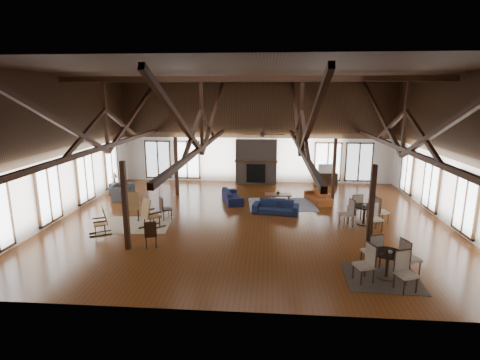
# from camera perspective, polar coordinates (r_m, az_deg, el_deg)

# --- Properties ---
(floor) EXTENTS (16.00, 16.00, 0.00)m
(floor) POSITION_cam_1_polar(r_m,az_deg,el_deg) (15.98, 1.57, -5.93)
(floor) COLOR #5A2B13
(floor) RESTS_ON ground
(ceiling) EXTENTS (16.00, 14.00, 0.02)m
(ceiling) POSITION_cam_1_polar(r_m,az_deg,el_deg) (15.15, 1.72, 16.09)
(ceiling) COLOR black
(ceiling) RESTS_ON wall_back
(wall_back) EXTENTS (16.00, 0.02, 6.00)m
(wall_back) POSITION_cam_1_polar(r_m,az_deg,el_deg) (22.23, 2.56, 7.31)
(wall_back) COLOR white
(wall_back) RESTS_ON floor
(wall_front) EXTENTS (16.00, 0.02, 6.00)m
(wall_front) POSITION_cam_1_polar(r_m,az_deg,el_deg) (8.42, -0.77, -1.91)
(wall_front) COLOR white
(wall_front) RESTS_ON floor
(wall_left) EXTENTS (0.02, 14.00, 6.00)m
(wall_left) POSITION_cam_1_polar(r_m,az_deg,el_deg) (17.59, -25.46, 4.61)
(wall_left) COLOR white
(wall_left) RESTS_ON floor
(wall_right) EXTENTS (0.02, 14.00, 6.00)m
(wall_right) POSITION_cam_1_polar(r_m,az_deg,el_deg) (16.89, 29.93, 3.85)
(wall_right) COLOR white
(wall_right) RESTS_ON floor
(roof_truss) EXTENTS (15.60, 14.07, 3.14)m
(roof_truss) POSITION_cam_1_polar(r_m,az_deg,el_deg) (15.17, 1.67, 8.63)
(roof_truss) COLOR black
(roof_truss) RESTS_ON wall_back
(post_grid) EXTENTS (8.16, 7.16, 3.05)m
(post_grid) POSITION_cam_1_polar(r_m,az_deg,el_deg) (15.56, 1.61, -0.60)
(post_grid) COLOR black
(post_grid) RESTS_ON floor
(fireplace) EXTENTS (2.50, 0.69, 2.60)m
(fireplace) POSITION_cam_1_polar(r_m,az_deg,el_deg) (22.13, 2.49, 2.82)
(fireplace) COLOR brown
(fireplace) RESTS_ON floor
(ceiling_fan) EXTENTS (1.60, 1.60, 0.75)m
(ceiling_fan) POSITION_cam_1_polar(r_m,az_deg,el_deg) (14.18, 3.49, 7.12)
(ceiling_fan) COLOR black
(ceiling_fan) RESTS_ON roof_truss
(sofa_navy_front) EXTENTS (2.11, 1.09, 0.59)m
(sofa_navy_front) POSITION_cam_1_polar(r_m,az_deg,el_deg) (16.71, 5.47, -4.08)
(sofa_navy_front) COLOR #161F3E
(sofa_navy_front) RESTS_ON floor
(sofa_navy_left) EXTENTS (2.12, 1.30, 0.58)m
(sofa_navy_left) POSITION_cam_1_polar(r_m,az_deg,el_deg) (18.43, -1.15, -2.42)
(sofa_navy_left) COLOR #141938
(sofa_navy_left) RESTS_ON floor
(sofa_orange) EXTENTS (2.02, 1.21, 0.55)m
(sofa_orange) POSITION_cam_1_polar(r_m,az_deg,el_deg) (18.71, 11.79, -2.50)
(sofa_orange) COLOR brown
(sofa_orange) RESTS_ON floor
(coffee_table) EXTENTS (1.29, 0.73, 0.47)m
(coffee_table) POSITION_cam_1_polar(r_m,az_deg,el_deg) (18.15, 5.82, -2.32)
(coffee_table) COLOR brown
(coffee_table) RESTS_ON floor
(vase) EXTENTS (0.17, 0.17, 0.18)m
(vase) POSITION_cam_1_polar(r_m,az_deg,el_deg) (18.10, 5.82, -1.87)
(vase) COLOR #B2B2B2
(vase) RESTS_ON coffee_table
(armchair) EXTENTS (1.25, 1.12, 0.76)m
(armchair) POSITION_cam_1_polar(r_m,az_deg,el_deg) (19.61, -17.53, -1.81)
(armchair) COLOR #2E2F31
(armchair) RESTS_ON floor
(side_table_lamp) EXTENTS (0.49, 0.49, 1.25)m
(side_table_lamp) POSITION_cam_1_polar(r_m,az_deg,el_deg) (20.57, -18.49, -0.95)
(side_table_lamp) COLOR black
(side_table_lamp) RESTS_ON floor
(rocking_chair_a) EXTENTS (0.75, 1.03, 1.19)m
(rocking_chair_a) POSITION_cam_1_polar(r_m,az_deg,el_deg) (16.41, -16.09, -3.89)
(rocking_chair_a) COLOR olive
(rocking_chair_a) RESTS_ON floor
(rocking_chair_b) EXTENTS (1.01, 1.04, 1.22)m
(rocking_chair_b) POSITION_cam_1_polar(r_m,az_deg,el_deg) (15.12, -13.68, -5.12)
(rocking_chair_b) COLOR olive
(rocking_chair_b) RESTS_ON floor
(rocking_chair_c) EXTENTS (0.91, 0.75, 1.03)m
(rocking_chair_c) POSITION_cam_1_polar(r_m,az_deg,el_deg) (15.09, -20.26, -5.96)
(rocking_chair_c) COLOR olive
(rocking_chair_c) RESTS_ON floor
(side_chair_a) EXTENTS (0.59, 0.59, 1.00)m
(side_chair_a) POSITION_cam_1_polar(r_m,az_deg,el_deg) (15.99, -11.56, -3.99)
(side_chair_a) COLOR black
(side_chair_a) RESTS_ON floor
(side_chair_b) EXTENTS (0.52, 0.52, 0.97)m
(side_chair_b) POSITION_cam_1_polar(r_m,az_deg,el_deg) (13.25, -13.47, -7.74)
(side_chair_b) COLOR black
(side_chair_b) RESTS_ON floor
(cafe_table_near) EXTENTS (2.09, 2.09, 1.07)m
(cafe_table_near) POSITION_cam_1_polar(r_m,az_deg,el_deg) (11.70, 21.57, -11.30)
(cafe_table_near) COLOR black
(cafe_table_near) RESTS_ON floor
(cafe_table_far) EXTENTS (2.11, 2.11, 1.08)m
(cafe_table_far) POSITION_cam_1_polar(r_m,az_deg,el_deg) (15.97, 18.42, -4.59)
(cafe_table_far) COLOR black
(cafe_table_far) RESTS_ON floor
(cup_near) EXTENTS (0.11, 0.11, 0.09)m
(cup_near) POSITION_cam_1_polar(r_m,az_deg,el_deg) (11.54, 21.93, -10.15)
(cup_near) COLOR #B2B2B2
(cup_near) RESTS_ON cafe_table_near
(cup_far) EXTENTS (0.15, 0.15, 0.10)m
(cup_far) POSITION_cam_1_polar(r_m,az_deg,el_deg) (15.84, 18.44, -3.64)
(cup_far) COLOR #B2B2B2
(cup_far) RESTS_ON cafe_table_far
(tv_console) EXTENTS (1.31, 0.49, 0.66)m
(tv_console) POSITION_cam_1_polar(r_m,az_deg,el_deg) (22.64, 12.96, 0.25)
(tv_console) COLOR black
(tv_console) RESTS_ON floor
(television) EXTENTS (0.96, 0.19, 0.55)m
(television) POSITION_cam_1_polar(r_m,az_deg,el_deg) (22.51, 12.96, 1.74)
(television) COLOR #B2B2B2
(television) RESTS_ON tv_console
(rug_tan) EXTENTS (2.80, 2.29, 0.01)m
(rug_tan) POSITION_cam_1_polar(r_m,az_deg,el_deg) (15.82, -15.38, -6.58)
(rug_tan) COLOR tan
(rug_tan) RESTS_ON floor
(rug_navy) EXTENTS (3.34, 2.63, 0.01)m
(rug_navy) POSITION_cam_1_polar(r_m,az_deg,el_deg) (18.10, 6.40, -3.72)
(rug_navy) COLOR #1B214D
(rug_navy) RESTS_ON floor
(rug_dark) EXTENTS (2.15, 1.96, 0.01)m
(rug_dark) POSITION_cam_1_polar(r_m,az_deg,el_deg) (11.88, 20.78, -13.68)
(rug_dark) COLOR black
(rug_dark) RESTS_ON floor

